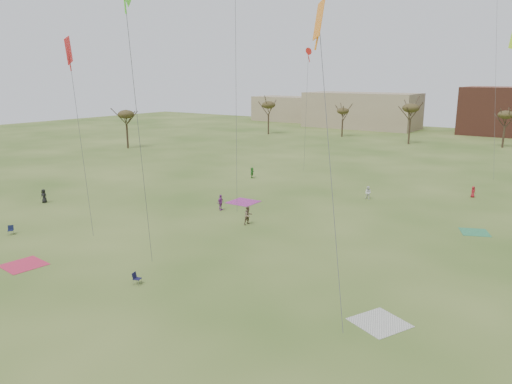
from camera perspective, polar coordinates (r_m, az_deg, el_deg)
The scene contains 16 objects.
ground at distance 33.34m, azimuth -12.26°, elevation -13.22°, with size 260.00×260.00×0.00m, color #325119.
spectator_fore_b at distance 49.72m, azimuth -0.92°, elevation -2.74°, with size 0.93×0.72×1.90m, color #79614D.
flyer_mid_a at distance 63.46m, azimuth -23.47°, elevation -0.43°, with size 0.81×0.53×1.65m, color black.
spectator_mid_d at distance 55.10m, azimuth -4.15°, elevation -1.22°, with size 1.05×0.44×1.80m, color #983F99.
spectator_mid_e at distance 61.48m, azimuth 12.92°, elevation -0.09°, with size 0.78×0.60×1.60m, color white.
flyer_far_a at distance 72.43m, azimuth -0.47°, elevation 2.27°, with size 1.48×0.47×1.59m, color #317D29.
flyer_far_b at distance 66.58m, azimuth 23.95°, elevation 0.02°, with size 0.69×0.45×1.40m, color #A71C27.
blanket_red at distance 43.74m, azimuth -25.42°, elevation -7.69°, with size 2.95×2.95×0.03m, color #D22A4D.
blanket_cream at distance 31.97m, azimuth 14.19°, elevation -14.55°, with size 2.94×2.94×0.03m, color beige.
blanket_plum at distance 58.69m, azimuth -1.50°, elevation -1.18°, with size 3.27×3.27×0.03m, color #A23289.
blanket_olive at distance 52.01m, azimuth 24.09°, elevation -4.31°, with size 2.55×2.55×0.03m, color #328957.
camp_chair_left at distance 52.31m, azimuth -26.65°, elevation -4.18°, with size 0.74×0.73×0.87m.
camp_chair_center at distance 37.12m, azimuth -13.67°, elevation -10.01°, with size 0.67×0.64×0.87m.
tree_line at distance 102.43m, azimuth 20.94°, elevation 8.22°, with size 117.44×49.32×8.91m.
building_tan at distance 146.87m, azimuth 12.15°, elevation 9.28°, with size 32.00×14.00×10.00m, color #937F60.
building_tan_west at distance 166.94m, azimuth 3.47°, elevation 9.66°, with size 20.00×12.00×8.00m, color #937F60.
Camera 1 is at (22.35, -19.86, 14.76)m, focal length 34.36 mm.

